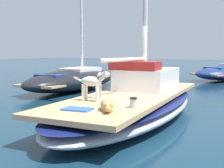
% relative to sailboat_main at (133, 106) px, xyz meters
% --- Properties ---
extents(ground_plane, '(120.00, 120.00, 0.00)m').
position_rel_sailboat_main_xyz_m(ground_plane, '(0.00, 0.00, -0.34)').
color(ground_plane, '#143347').
extents(sailboat_main, '(3.54, 7.53, 0.66)m').
position_rel_sailboat_main_xyz_m(sailboat_main, '(0.00, 0.00, 0.00)').
color(sailboat_main, '#B2B7C1').
rests_on(sailboat_main, ground).
extents(cabin_house, '(1.71, 2.40, 0.84)m').
position_rel_sailboat_main_xyz_m(cabin_house, '(-0.18, 1.10, 0.67)').
color(cabin_house, silver).
rests_on(cabin_house, sailboat_main).
extents(dog_white, '(0.94, 0.28, 0.70)m').
position_rel_sailboat_main_xyz_m(dog_white, '(-0.16, -1.52, 0.75)').
color(dog_white, silver).
rests_on(dog_white, sailboat_main).
extents(dog_tan, '(0.64, 0.81, 0.22)m').
position_rel_sailboat_main_xyz_m(dog_tan, '(0.70, -2.20, 0.43)').
color(dog_tan, tan).
rests_on(dog_tan, sailboat_main).
extents(deck_winch, '(0.16, 0.16, 0.21)m').
position_rel_sailboat_main_xyz_m(deck_winch, '(0.98, -1.70, 0.42)').
color(deck_winch, '#B7B7BC').
rests_on(deck_winch, sailboat_main).
extents(coiled_rope, '(0.32, 0.32, 0.04)m').
position_rel_sailboat_main_xyz_m(coiled_rope, '(-0.41, -1.07, 0.35)').
color(coiled_rope, beige).
rests_on(coiled_rope, sailboat_main).
extents(deck_towel, '(0.63, 0.48, 0.03)m').
position_rel_sailboat_main_xyz_m(deck_towel, '(0.20, -2.48, 0.34)').
color(deck_towel, blue).
rests_on(deck_towel, sailboat_main).
extents(moored_boat_port_side, '(3.06, 6.71, 6.62)m').
position_rel_sailboat_main_xyz_m(moored_boat_port_side, '(-5.14, 3.54, 0.18)').
color(moored_boat_port_side, black).
rests_on(moored_boat_port_side, ground).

